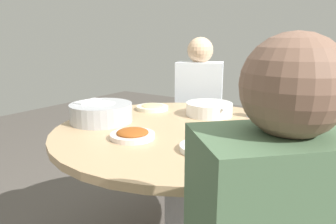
% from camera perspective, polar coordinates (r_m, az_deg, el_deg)
% --- Properties ---
extents(round_dining_table, '(1.20, 1.20, 0.76)m').
position_cam_1_polar(round_dining_table, '(1.52, 2.09, -8.80)').
color(round_dining_table, '#99999E').
rests_on(round_dining_table, ground).
extents(rice_bowl, '(0.32, 0.32, 0.11)m').
position_cam_1_polar(rice_bowl, '(1.61, -12.40, -0.04)').
color(rice_bowl, '#B2B5BA').
rests_on(rice_bowl, round_dining_table).
extents(soup_bowl, '(0.26, 0.26, 0.07)m').
position_cam_1_polar(soup_bowl, '(1.72, 7.82, 0.50)').
color(soup_bowl, white).
rests_on(soup_bowl, round_dining_table).
extents(dish_shrimp, '(0.19, 0.19, 0.04)m').
position_cam_1_polar(dish_shrimp, '(1.18, 6.81, -6.40)').
color(dish_shrimp, white).
rests_on(dish_shrimp, round_dining_table).
extents(dish_eggplant, '(0.20, 0.20, 0.04)m').
position_cam_1_polar(dish_eggplant, '(1.44, 11.80, -2.87)').
color(dish_eggplant, silver).
rests_on(dish_eggplant, round_dining_table).
extents(dish_stirfry, '(0.19, 0.19, 0.04)m').
position_cam_1_polar(dish_stirfry, '(1.32, -6.65, -4.18)').
color(dish_stirfry, silver).
rests_on(dish_stirfry, round_dining_table).
extents(dish_noodles, '(0.19, 0.19, 0.03)m').
position_cam_1_polar(dish_noodles, '(1.85, -2.94, 0.92)').
color(dish_noodles, silver).
rests_on(dish_noodles, round_dining_table).
extents(green_bottle, '(0.07, 0.07, 0.25)m').
position_cam_1_polar(green_bottle, '(1.22, 17.94, -2.18)').
color(green_bottle, green).
rests_on(green_bottle, round_dining_table).
extents(tea_cup_near, '(0.08, 0.08, 0.07)m').
position_cam_1_polar(tea_cup_near, '(1.74, 15.94, 0.37)').
color(tea_cup_near, '#29518C').
rests_on(tea_cup_near, round_dining_table).
extents(tea_cup_far, '(0.06, 0.06, 0.06)m').
position_cam_1_polar(tea_cup_far, '(1.42, 23.04, -3.44)').
color(tea_cup_far, silver).
rests_on(tea_cup_far, round_dining_table).
extents(stool_for_diner_right, '(0.34, 0.34, 0.43)m').
position_cam_1_polar(stool_for_diner_right, '(2.48, 5.55, -9.36)').
color(stool_for_diner_right, brown).
rests_on(stool_for_diner_right, ground).
extents(diner_right, '(0.43, 0.44, 0.76)m').
position_cam_1_polar(diner_right, '(2.32, 5.85, 2.84)').
color(diner_right, '#2D333D').
rests_on(diner_right, stool_for_diner_right).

